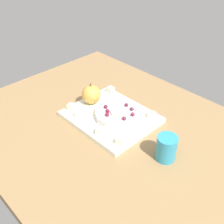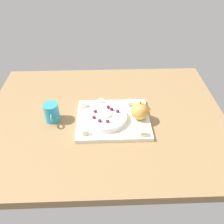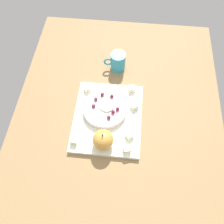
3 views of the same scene
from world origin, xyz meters
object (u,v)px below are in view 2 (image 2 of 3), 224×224
cheese_cube_3 (84,104)px  grape_3 (95,117)px  cheese_cube_4 (142,103)px  apple_whole (141,111)px  cheese_cube_5 (102,102)px  grape_1 (109,107)px  cup (53,113)px  grape_4 (101,120)px  grape_6 (96,111)px  grape_5 (109,121)px  cheese_cube_0 (86,132)px  platter (114,119)px  grape_0 (119,111)px  cheese_cube_2 (145,133)px  grape_2 (113,109)px  cheese_cube_1 (130,103)px  apple_slice_0 (106,114)px  serving_dish (108,118)px

cheese_cube_3 → grape_3: (-5.33, 11.88, 2.03)cm
cheese_cube_4 → grape_3: bearing=28.2°
apple_whole → cheese_cube_4: size_ratio=3.13×
cheese_cube_5 → grape_1: size_ratio=1.53×
cheese_cube_4 → cup: size_ratio=0.25×
grape_3 → grape_4: same height
cup → grape_3: bearing=166.0°
grape_6 → cheese_cube_4: bearing=-160.2°
grape_5 → grape_1: bearing=-93.0°
apple_whole → grape_4: bearing=15.9°
cheese_cube_3 → cup: 15.24cm
cheese_cube_5 → grape_6: (2.56, 9.40, 2.03)cm
cheese_cube_0 → platter: bearing=-140.8°
cheese_cube_4 → grape_1: grape_1 is taller
cheese_cube_4 → grape_0: grape_0 is taller
grape_5 → apple_whole: bearing=-158.9°
cheese_cube_5 → grape_0: bearing=127.1°
cheese_cube_2 → cheese_cube_4: 20.04cm
cheese_cube_3 → grape_0: bearing=152.5°
grape_2 → grape_4: bearing=54.8°
grape_3 → cup: cup is taller
cheese_cube_0 → grape_4: bearing=-143.7°
cheese_cube_1 → cheese_cube_5: (13.17, -1.20, 0.00)cm
grape_2 → grape_4: (5.29, 7.49, -0.07)cm
grape_4 → apple_slice_0: grape_4 is taller
cheese_cube_1 → cheese_cube_4: same height
grape_0 → grape_2: same height
cheese_cube_2 → grape_0: size_ratio=1.53×
cheese_cube_5 → grape_3: size_ratio=1.53×
cheese_cube_3 → grape_6: bearing=126.3°
grape_0 → cup: size_ratio=0.17×
cheese_cube_5 → cheese_cube_2: bearing=128.4°
apple_slice_0 → grape_0: bearing=-166.5°
grape_3 → grape_6: (-0.48, -4.00, -0.00)cm
grape_2 → cheese_cube_5: bearing=-59.9°
cheese_cube_3 → grape_6: size_ratio=1.53×
grape_1 → grape_5: bearing=87.0°
cheese_cube_1 → serving_dish: bearing=44.7°
platter → grape_2: bearing=-74.5°
cheese_cube_4 → grape_3: grape_3 is taller
cheese_cube_1 → cup: size_ratio=0.25×
platter → cheese_cube_5: cheese_cube_5 is taller
cheese_cube_2 → grape_5: grape_5 is taller
platter → cheese_cube_0: bearing=39.2°
cheese_cube_4 → grape_5: 21.62cm
cheese_cube_1 → grape_1: size_ratio=1.53×
cup → apple_slice_0: bearing=174.4°
grape_3 → cheese_cube_5: bearing=-102.7°
cheese_cube_4 → apple_slice_0: apple_slice_0 is taller
cheese_cube_2 → cheese_cube_3: (25.61, -20.22, 0.00)cm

